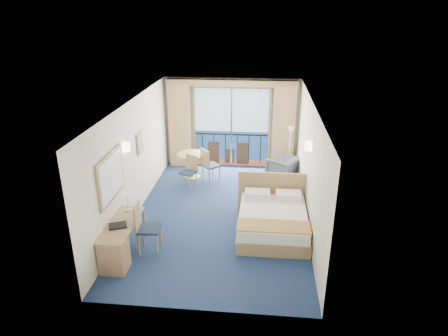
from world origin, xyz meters
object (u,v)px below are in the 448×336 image
at_px(desk, 116,249).
at_px(desk_chair, 144,225).
at_px(nightstand, 293,194).
at_px(bed, 273,220).
at_px(table_chair_b, 190,169).
at_px(round_table, 192,160).
at_px(table_chair_a, 208,163).
at_px(armchair, 283,169).
at_px(floor_lamp, 290,139).

bearing_deg(desk, desk_chair, 56.12).
bearing_deg(nightstand, bed, -111.65).
relative_size(desk_chair, table_chair_b, 1.18).
bearing_deg(round_table, table_chair_a, -25.34).
bearing_deg(armchair, floor_lamp, -169.13).
bearing_deg(table_chair_a, desk, 123.09).
bearing_deg(round_table, table_chair_b, -86.06).
distance_m(desk, round_table, 4.42).
height_order(desk_chair, round_table, desk_chair).
xyz_separation_m(floor_lamp, desk, (-3.47, -4.86, -0.71)).
xyz_separation_m(armchair, table_chair_a, (-2.08, -0.33, 0.21)).
relative_size(table_chair_a, table_chair_b, 1.10).
xyz_separation_m(floor_lamp, table_chair_b, (-2.74, -1.09, -0.60)).
height_order(floor_lamp, desk, floor_lamp).
bearing_deg(table_chair_a, armchair, -121.52).
height_order(bed, nightstand, bed).
bearing_deg(floor_lamp, round_table, -169.73).
distance_m(floor_lamp, round_table, 2.88).
bearing_deg(table_chair_b, round_table, 120.36).
xyz_separation_m(nightstand, desk_chair, (-3.09, -2.30, 0.29)).
height_order(bed, desk_chair, desk_chair).
distance_m(bed, floor_lamp, 3.41).
bearing_deg(desk_chair, floor_lamp, -39.95).
bearing_deg(bed, desk, -151.84).
height_order(armchair, desk, desk).
bearing_deg(bed, nightstand, 68.35).
height_order(nightstand, floor_lamp, floor_lamp).
distance_m(floor_lamp, table_chair_b, 3.01).
distance_m(bed, table_chair_b, 3.13).
height_order(armchair, desk_chair, desk_chair).
bearing_deg(round_table, bed, -50.64).
xyz_separation_m(bed, desk, (-2.97, -1.59, 0.10)).
xyz_separation_m(desk_chair, table_chair_b, (0.34, 3.19, -0.09)).
bearing_deg(desk_chair, table_chair_b, -10.30).
height_order(bed, table_chair_b, bed).
distance_m(round_table, table_chair_b, 0.59).
xyz_separation_m(bed, table_chair_b, (-2.23, 2.18, 0.21)).
bearing_deg(armchair, desk_chair, -1.29).
bearing_deg(floor_lamp, desk, -125.55).
distance_m(desk, desk_chair, 0.74).
relative_size(round_table, table_chair_b, 0.91).
bearing_deg(nightstand, desk_chair, -143.28).
relative_size(armchair, round_table, 0.93).
xyz_separation_m(bed, round_table, (-2.27, 2.77, 0.26)).
xyz_separation_m(desk, round_table, (0.69, 4.36, 0.17)).
bearing_deg(table_chair_b, table_chair_a, 62.80).
height_order(nightstand, table_chair_b, table_chair_b).
height_order(bed, table_chair_a, bed).
bearing_deg(bed, round_table, 129.36).
xyz_separation_m(armchair, desk, (-3.29, -4.45, 0.04)).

